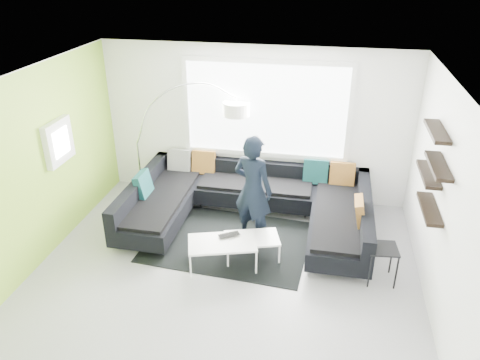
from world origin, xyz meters
name	(u,v)px	position (x,y,z in m)	size (l,w,h in m)	color
ground	(225,273)	(0.00, 0.00, 0.00)	(5.50, 5.50, 0.00)	gray
room_shell	(229,153)	(0.04, 0.21, 1.81)	(5.54, 5.04, 2.82)	white
sectional_sofa	(248,207)	(0.10, 1.31, 0.37)	(3.95, 2.47, 0.85)	black
rug	(228,241)	(-0.12, 0.80, 0.01)	(2.51, 1.83, 0.01)	black
coffee_table	(237,250)	(0.12, 0.32, 0.21)	(1.26, 0.73, 0.41)	white
arc_lamp	(137,143)	(-2.04, 1.96, 1.09)	(2.05, 0.79, 2.19)	silver
side_table	(381,264)	(2.17, 0.27, 0.27)	(0.39, 0.39, 0.54)	black
person	(253,190)	(0.24, 0.97, 0.89)	(0.75, 0.62, 1.78)	black
laptop	(230,237)	(0.02, 0.31, 0.43)	(0.38, 0.34, 0.02)	black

